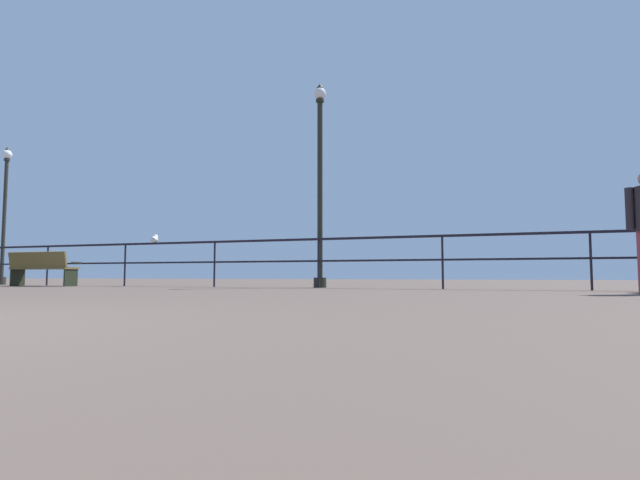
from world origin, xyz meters
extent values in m
cube|color=black|center=(0.00, 8.99, 1.05)|extent=(20.86, 0.05, 0.05)
cube|color=black|center=(0.00, 8.99, 0.58)|extent=(20.86, 0.04, 0.04)
cylinder|color=black|center=(-7.82, 8.99, 0.53)|extent=(0.04, 0.04, 1.05)
cylinder|color=black|center=(-5.21, 8.99, 0.53)|extent=(0.04, 0.04, 1.05)
cylinder|color=black|center=(-2.61, 8.99, 0.53)|extent=(0.04, 0.04, 1.05)
cylinder|color=black|center=(0.00, 8.99, 0.53)|extent=(0.04, 0.04, 1.05)
cylinder|color=black|center=(2.61, 8.99, 0.53)|extent=(0.04, 0.04, 1.05)
cylinder|color=black|center=(5.21, 8.99, 0.53)|extent=(0.04, 0.04, 1.05)
cube|color=brown|center=(-7.03, 8.21, 0.44)|extent=(1.79, 0.52, 0.05)
cube|color=brown|center=(-7.03, 8.01, 0.65)|extent=(1.78, 0.19, 0.41)
cube|color=black|center=(-6.19, 8.24, 0.22)|extent=(0.06, 0.40, 0.44)
cube|color=black|center=(-6.19, 8.42, 0.58)|extent=(0.05, 0.31, 0.04)
cube|color=black|center=(-7.88, 8.18, 0.22)|extent=(0.06, 0.40, 0.44)
cube|color=black|center=(-7.89, 8.35, 0.58)|extent=(0.05, 0.31, 0.04)
cylinder|color=#272722|center=(-9.81, 9.20, 0.11)|extent=(0.24, 0.24, 0.22)
cylinder|color=#272722|center=(-9.81, 9.20, 1.92)|extent=(0.10, 0.10, 3.39)
cylinder|color=#272722|center=(-9.81, 9.20, 3.64)|extent=(0.16, 0.16, 0.06)
sphere|color=white|center=(-9.81, 9.20, 3.81)|extent=(0.27, 0.27, 0.27)
cone|color=#272722|center=(-9.81, 9.20, 3.99)|extent=(0.12, 0.12, 0.10)
cylinder|color=black|center=(-0.05, 9.20, 0.11)|extent=(0.28, 0.28, 0.22)
cylinder|color=black|center=(-0.05, 9.20, 2.20)|extent=(0.12, 0.12, 3.96)
cylinder|color=black|center=(-0.05, 9.20, 4.21)|extent=(0.19, 0.19, 0.06)
sphere|color=silver|center=(-0.05, 9.20, 4.38)|extent=(0.27, 0.27, 0.27)
cone|color=black|center=(-0.05, 9.20, 4.56)|extent=(0.14, 0.14, 0.10)
cylinder|color=#272024|center=(5.47, 7.30, 1.25)|extent=(0.12, 0.12, 0.62)
ellipsoid|color=white|center=(-4.33, 8.99, 1.16)|extent=(0.28, 0.33, 0.15)
ellipsoid|color=gray|center=(-4.33, 8.99, 1.18)|extent=(0.23, 0.28, 0.05)
sphere|color=white|center=(-4.39, 9.10, 1.22)|extent=(0.13, 0.13, 0.13)
cone|color=gold|center=(-4.43, 9.17, 1.22)|extent=(0.07, 0.07, 0.05)
cube|color=gray|center=(-4.26, 8.85, 1.16)|extent=(0.11, 0.12, 0.02)
camera|label=1|loc=(3.59, -0.92, 0.28)|focal=27.38mm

